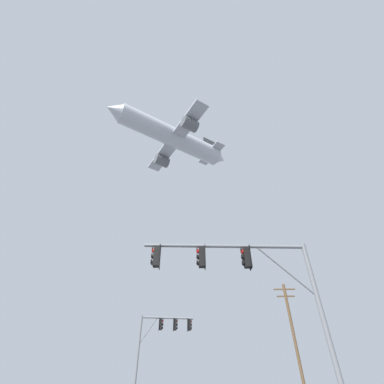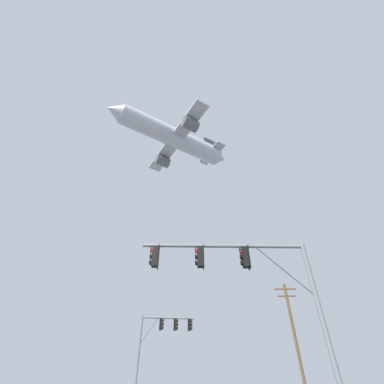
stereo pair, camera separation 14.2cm
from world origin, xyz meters
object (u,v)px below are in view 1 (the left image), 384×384
signal_pole_far (161,335)px  utility_pole (293,334)px  signal_pole_near (245,275)px  airplane (172,137)px

signal_pole_far → utility_pole: utility_pole is taller
signal_pole_near → signal_pole_far: bearing=111.4°
signal_pole_near → signal_pole_far: (-5.56, 14.20, -0.25)m
signal_pole_near → utility_pole: bearing=68.9°
signal_pole_near → signal_pole_far: 15.26m
utility_pole → airplane: (-13.44, 3.92, 32.71)m
signal_pole_far → utility_pole: size_ratio=0.64×
utility_pole → airplane: 35.58m
signal_pole_far → signal_pole_near: bearing=-68.6°
signal_pole_near → signal_pole_far: signal_pole_near is taller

